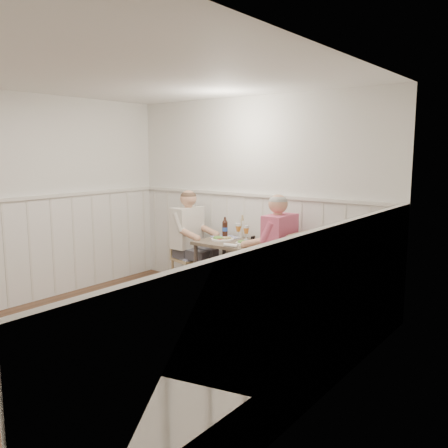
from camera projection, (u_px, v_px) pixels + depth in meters
name	position (u px, v px, depth m)	size (l,w,h in m)	color
ground_plane	(127.00, 344.00, 4.71)	(4.50, 4.50, 0.00)	#482D1D
room_shell	(122.00, 192.00, 4.48)	(4.04, 4.54, 2.60)	white
wainscot	(174.00, 263.00, 5.14)	(4.00, 4.49, 1.34)	silver
dining_table	(233.00, 249.00, 6.08)	(0.86, 0.70, 0.75)	brown
chair_right	(287.00, 268.00, 5.57)	(0.48, 0.48, 0.97)	tan
chair_left	(187.00, 255.00, 6.60)	(0.49, 0.49, 0.85)	tan
man_in_pink	(276.00, 261.00, 5.65)	(0.65, 0.46, 1.42)	#3F3F47
diner_cream	(190.00, 247.00, 6.52)	(0.65, 0.45, 1.39)	#3F3F47
plate_man	(246.00, 242.00, 5.89)	(0.27, 0.27, 0.07)	white
plate_diner	(221.00, 238.00, 6.15)	(0.30, 0.30, 0.08)	white
beer_glass_a	(246.00, 230.00, 6.14)	(0.08, 0.08, 0.19)	silver
beer_glass_b	(238.00, 228.00, 6.28)	(0.08, 0.08, 0.20)	silver
beer_bottle	(225.00, 228.00, 6.38)	(0.08, 0.08, 0.27)	black
rolled_napkin	(231.00, 245.00, 5.70)	(0.19, 0.06, 0.04)	white
grass_vase	(241.00, 227.00, 6.27)	(0.04, 0.04, 0.33)	silver
gingham_mat	(226.00, 237.00, 6.34)	(0.40, 0.35, 0.01)	#4953A9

